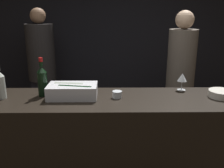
{
  "coord_description": "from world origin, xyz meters",
  "views": [
    {
      "loc": [
        -0.02,
        -1.71,
        1.83
      ],
      "look_at": [
        0.0,
        0.34,
        1.22
      ],
      "focal_mm": 40.0,
      "sensor_mm": 36.0,
      "label": 1
    }
  ],
  "objects_px": {
    "bowl_white": "(221,94)",
    "white_wine_bottle": "(0,84)",
    "ice_bin_with_bottles": "(72,90)",
    "wine_glass": "(182,78)",
    "red_wine_bottle_burgundy": "(42,80)",
    "person_blond_tee": "(42,68)",
    "candle_votive": "(117,94)",
    "person_in_hoodie": "(180,79)"
  },
  "relations": [
    {
      "from": "bowl_white",
      "to": "white_wine_bottle",
      "type": "relative_size",
      "value": 0.63
    },
    {
      "from": "bowl_white",
      "to": "wine_glass",
      "type": "relative_size",
      "value": 1.31
    },
    {
      "from": "bowl_white",
      "to": "white_wine_bottle",
      "type": "distance_m",
      "value": 1.9
    },
    {
      "from": "candle_votive",
      "to": "person_blond_tee",
      "type": "height_order",
      "value": "person_blond_tee"
    },
    {
      "from": "ice_bin_with_bottles",
      "to": "wine_glass",
      "type": "relative_size",
      "value": 2.56
    },
    {
      "from": "wine_glass",
      "to": "person_in_hoodie",
      "type": "height_order",
      "value": "person_in_hoodie"
    },
    {
      "from": "person_in_hoodie",
      "to": "candle_votive",
      "type": "bearing_deg",
      "value": -73.08
    },
    {
      "from": "bowl_white",
      "to": "red_wine_bottle_burgundy",
      "type": "xyz_separation_m",
      "value": [
        -1.56,
        0.06,
        0.11
      ]
    },
    {
      "from": "wine_glass",
      "to": "candle_votive",
      "type": "distance_m",
      "value": 0.66
    },
    {
      "from": "candle_votive",
      "to": "ice_bin_with_bottles",
      "type": "bearing_deg",
      "value": 177.84
    },
    {
      "from": "white_wine_bottle",
      "to": "person_blond_tee",
      "type": "distance_m",
      "value": 1.45
    },
    {
      "from": "candle_votive",
      "to": "wine_glass",
      "type": "bearing_deg",
      "value": 18.46
    },
    {
      "from": "bowl_white",
      "to": "person_blond_tee",
      "type": "relative_size",
      "value": 0.12
    },
    {
      "from": "white_wine_bottle",
      "to": "ice_bin_with_bottles",
      "type": "bearing_deg",
      "value": 1.71
    },
    {
      "from": "wine_glass",
      "to": "candle_votive",
      "type": "relative_size",
      "value": 1.99
    },
    {
      "from": "bowl_white",
      "to": "red_wine_bottle_burgundy",
      "type": "relative_size",
      "value": 0.63
    },
    {
      "from": "person_blond_tee",
      "to": "candle_votive",
      "type": "bearing_deg",
      "value": -3.98
    },
    {
      "from": "bowl_white",
      "to": "red_wine_bottle_burgundy",
      "type": "distance_m",
      "value": 1.57
    },
    {
      "from": "candle_votive",
      "to": "person_in_hoodie",
      "type": "height_order",
      "value": "person_in_hoodie"
    },
    {
      "from": "person_blond_tee",
      "to": "white_wine_bottle",
      "type": "bearing_deg",
      "value": -38.15
    },
    {
      "from": "red_wine_bottle_burgundy",
      "to": "white_wine_bottle",
      "type": "distance_m",
      "value": 0.35
    },
    {
      "from": "red_wine_bottle_burgundy",
      "to": "person_in_hoodie",
      "type": "relative_size",
      "value": 0.19
    },
    {
      "from": "white_wine_bottle",
      "to": "bowl_white",
      "type": "bearing_deg",
      "value": 0.3
    },
    {
      "from": "wine_glass",
      "to": "person_in_hoodie",
      "type": "bearing_deg",
      "value": 75.15
    },
    {
      "from": "bowl_white",
      "to": "person_blond_tee",
      "type": "height_order",
      "value": "person_blond_tee"
    },
    {
      "from": "white_wine_bottle",
      "to": "person_in_hoodie",
      "type": "xyz_separation_m",
      "value": [
        1.78,
        0.85,
        -0.2
      ]
    },
    {
      "from": "bowl_white",
      "to": "person_blond_tee",
      "type": "xyz_separation_m",
      "value": [
        -1.93,
        1.43,
        -0.09
      ]
    },
    {
      "from": "wine_glass",
      "to": "bowl_white",
      "type": "bearing_deg",
      "value": -34.32
    },
    {
      "from": "wine_glass",
      "to": "white_wine_bottle",
      "type": "height_order",
      "value": "white_wine_bottle"
    },
    {
      "from": "ice_bin_with_bottles",
      "to": "white_wine_bottle",
      "type": "xyz_separation_m",
      "value": [
        -0.61,
        -0.02,
        0.07
      ]
    },
    {
      "from": "bowl_white",
      "to": "wine_glass",
      "type": "height_order",
      "value": "wine_glass"
    },
    {
      "from": "ice_bin_with_bottles",
      "to": "wine_glass",
      "type": "xyz_separation_m",
      "value": [
        1.0,
        0.19,
        0.06
      ]
    },
    {
      "from": "candle_votive",
      "to": "person_blond_tee",
      "type": "bearing_deg",
      "value": 125.44
    },
    {
      "from": "ice_bin_with_bottles",
      "to": "white_wine_bottle",
      "type": "relative_size",
      "value": 1.24
    },
    {
      "from": "person_blond_tee",
      "to": "wine_glass",
      "type": "bearing_deg",
      "value": 13.63
    },
    {
      "from": "ice_bin_with_bottles",
      "to": "wine_glass",
      "type": "distance_m",
      "value": 1.02
    },
    {
      "from": "ice_bin_with_bottles",
      "to": "candle_votive",
      "type": "xyz_separation_m",
      "value": [
        0.39,
        -0.01,
        -0.03
      ]
    },
    {
      "from": "white_wine_bottle",
      "to": "wine_glass",
      "type": "bearing_deg",
      "value": 7.41
    },
    {
      "from": "white_wine_bottle",
      "to": "person_in_hoodie",
      "type": "relative_size",
      "value": 0.19
    },
    {
      "from": "ice_bin_with_bottles",
      "to": "bowl_white",
      "type": "xyz_separation_m",
      "value": [
        1.29,
        -0.01,
        -0.03
      ]
    },
    {
      "from": "red_wine_bottle_burgundy",
      "to": "ice_bin_with_bottles",
      "type": "bearing_deg",
      "value": -11.18
    },
    {
      "from": "ice_bin_with_bottles",
      "to": "person_blond_tee",
      "type": "distance_m",
      "value": 1.56
    }
  ]
}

